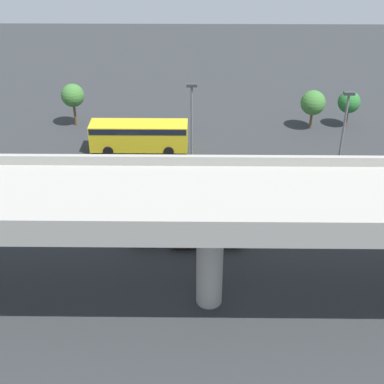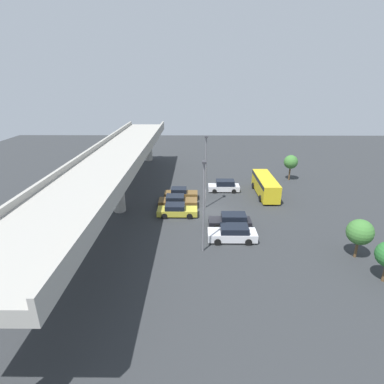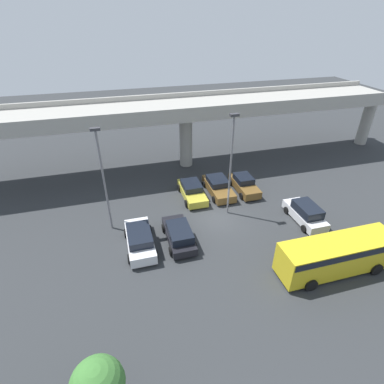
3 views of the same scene
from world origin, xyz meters
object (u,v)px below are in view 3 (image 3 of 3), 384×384
parked_car_3 (218,186)px  shuttle_bus (337,253)px  parked_car_1 (179,234)px  lamp_post_mid_lot (231,160)px  parked_car_5 (305,213)px  parked_car_4 (244,184)px  lamp_post_near_aisle (103,175)px  parked_car_2 (192,191)px  parked_car_0 (140,239)px

parked_car_3 → shuttle_bus: bearing=19.4°
parked_car_1 → lamp_post_mid_lot: bearing=-62.5°
parked_car_1 → parked_car_5: size_ratio=1.04×
parked_car_1 → lamp_post_mid_lot: 7.36m
parked_car_3 → lamp_post_mid_lot: (-0.39, -3.54, 4.58)m
parked_car_4 → lamp_post_near_aisle: (-13.25, -2.73, 4.40)m
parked_car_3 → shuttle_bus: 12.85m
parked_car_1 → parked_car_2: 6.74m
parked_car_5 → lamp_post_mid_lot: size_ratio=0.49×
shuttle_bus → lamp_post_near_aisle: size_ratio=0.95×
parked_car_0 → parked_car_1: 3.05m
lamp_post_mid_lot → parked_car_5: bearing=-26.1°
parked_car_1 → parked_car_3: bearing=-41.6°
shuttle_bus → parked_car_5: bearing=-103.7°
parked_car_2 → parked_car_4: (5.42, -0.20, 0.02)m
parked_car_2 → parked_car_5: bearing=52.6°
parked_car_5 → lamp_post_near_aisle: 17.14m
parked_car_5 → lamp_post_mid_lot: (-6.02, 2.94, 4.47)m
parked_car_4 → parked_car_0: bearing=-62.9°
parked_car_5 → lamp_post_mid_lot: 8.06m
parked_car_3 → lamp_post_near_aisle: (-10.59, -3.02, 4.41)m
parked_car_0 → lamp_post_near_aisle: size_ratio=0.56×
lamp_post_mid_lot → parked_car_3: bearing=83.7°
parked_car_5 → lamp_post_mid_lot: bearing=63.9°
parked_car_0 → lamp_post_near_aisle: (-2.01, 3.02, 4.33)m
parked_car_2 → lamp_post_mid_lot: (2.36, -3.46, 4.58)m
parked_car_4 → parked_car_5: (2.97, -6.20, 0.09)m
parked_car_0 → lamp_post_near_aisle: bearing=33.6°
parked_car_1 → parked_car_5: parked_car_5 is taller
parked_car_5 → parked_car_1: bearing=88.6°
parked_car_5 → lamp_post_near_aisle: lamp_post_near_aisle is taller
parked_car_0 → shuttle_bus: shuttle_bus is taller
parked_car_3 → parked_car_4: size_ratio=1.09×
lamp_post_mid_lot → shuttle_bus: bearing=-61.4°
parked_car_0 → parked_car_1: bearing=-93.3°
parked_car_2 → parked_car_0: bearing=-44.3°
parked_car_2 → lamp_post_mid_lot: bearing=34.4°
parked_car_4 → lamp_post_mid_lot: bearing=-43.2°
parked_car_2 → shuttle_bus: shuttle_bus is taller
parked_car_3 → parked_car_5: 8.60m
shuttle_bus → lamp_post_mid_lot: 10.42m
parked_car_3 → lamp_post_mid_lot: lamp_post_mid_lot is taller
parked_car_3 → lamp_post_mid_lot: bearing=-6.3°
parked_car_4 → parked_car_1: bearing=-54.1°
parked_car_2 → lamp_post_mid_lot: size_ratio=0.52×
parked_car_4 → shuttle_bus: 11.93m
parked_car_0 → lamp_post_near_aisle: 5.65m
shuttle_bus → parked_car_4: bearing=-82.3°
parked_car_1 → lamp_post_mid_lot: lamp_post_mid_lot is taller
parked_car_4 → lamp_post_near_aisle: lamp_post_near_aisle is taller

